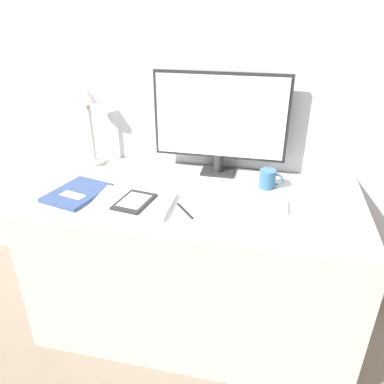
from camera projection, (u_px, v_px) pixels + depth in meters
ground_plane at (186, 349)px, 1.77m from camera, size 10.00×10.00×0.00m
wall_back at (213, 66)px, 1.72m from camera, size 3.60×0.05×2.40m
desk at (196, 262)px, 1.78m from camera, size 1.42×0.68×0.71m
monitor at (220, 120)px, 1.72m from camera, size 0.62×0.11×0.48m
keyboard at (251, 204)px, 1.54m from camera, size 0.30×0.11×0.01m
laptop at (133, 202)px, 1.55m from camera, size 0.32×0.23×0.02m
ereader at (134, 201)px, 1.52m from camera, size 0.15×0.19×0.01m
desk_lamp at (90, 117)px, 1.83m from camera, size 0.11×0.11×0.39m
notebook at (77, 193)px, 1.63m from camera, size 0.26×0.30×0.02m
coffee_mug at (268, 179)px, 1.68m from camera, size 0.11×0.07×0.09m
pen at (185, 211)px, 1.50m from camera, size 0.09×0.11×0.01m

